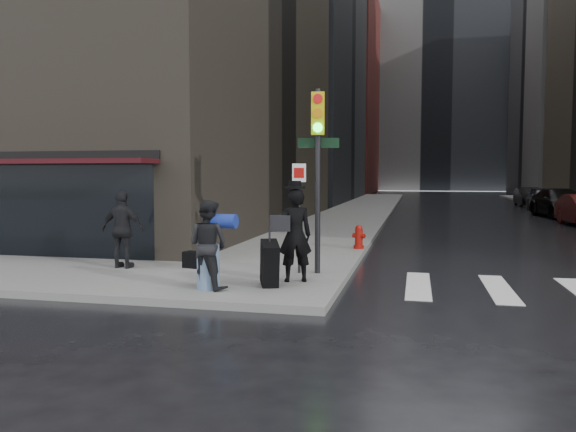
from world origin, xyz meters
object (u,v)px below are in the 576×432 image
object	(u,v)px
traffic_light	(316,155)
parked_car_4	(545,199)
fire_hydrant	(359,238)
man_jeans	(208,245)
parked_car_5	(528,197)
man_overcoat	(290,239)
parked_car_3	(561,203)
man_greycoat	(123,229)

from	to	relation	value
traffic_light	parked_car_4	world-z (taller)	traffic_light
parked_car_4	fire_hydrant	bearing A→B (deg)	-112.40
man_jeans	parked_car_5	size ratio (longest dim) A/B	0.41
man_overcoat	fire_hydrant	size ratio (longest dim) A/B	2.99
man_jeans	parked_car_5	distance (m)	36.17
man_overcoat	traffic_light	xyz separation A→B (m)	(0.33, 1.11, 1.72)
parked_car_3	parked_car_4	xyz separation A→B (m)	(0.34, 5.60, 0.00)
man_overcoat	fire_hydrant	distance (m)	5.62
parked_car_3	man_greycoat	bearing A→B (deg)	-129.87
man_greycoat	fire_hydrant	world-z (taller)	man_greycoat
man_greycoat	fire_hydrant	size ratio (longest dim) A/B	2.59
parked_car_3	parked_car_5	distance (m)	11.20
fire_hydrant	parked_car_3	world-z (taller)	parked_car_3
man_greycoat	fire_hydrant	bearing A→B (deg)	-136.53
man_jeans	parked_car_3	world-z (taller)	man_jeans
traffic_light	parked_car_5	world-z (taller)	traffic_light
parked_car_4	parked_car_5	size ratio (longest dim) A/B	1.11
man_jeans	fire_hydrant	size ratio (longest dim) A/B	2.43
parked_car_4	parked_car_5	world-z (taller)	parked_car_4
man_greycoat	parked_car_5	distance (m)	35.51
man_overcoat	man_jeans	bearing A→B (deg)	13.58
man_greycoat	traffic_light	world-z (taller)	traffic_light
parked_car_4	parked_car_5	bearing A→B (deg)	91.32
man_greycoat	parked_car_5	world-z (taller)	man_greycoat
man_jeans	man_greycoat	bearing A→B (deg)	-18.70
parked_car_3	fire_hydrant	bearing A→B (deg)	-125.22
man_jeans	parked_car_3	bearing A→B (deg)	-102.14
man_jeans	man_overcoat	bearing A→B (deg)	-130.60
man_greycoat	fire_hydrant	xyz separation A→B (m)	(5.00, 4.66, -0.59)
man_overcoat	parked_car_4	size ratio (longest dim) A/B	0.45
fire_hydrant	parked_car_3	bearing A→B (deg)	60.58
man_greycoat	parked_car_5	xyz separation A→B (m)	(14.63, 32.35, -0.37)
parked_car_4	parked_car_5	xyz separation A→B (m)	(-0.01, 5.60, -0.10)
man_jeans	man_greycoat	size ratio (longest dim) A/B	0.94
man_overcoat	parked_car_3	distance (m)	24.24
man_jeans	fire_hydrant	world-z (taller)	man_jeans
man_overcoat	parked_car_4	world-z (taller)	man_overcoat
parked_car_4	parked_car_3	bearing A→B (deg)	-92.32
traffic_light	man_greycoat	bearing A→B (deg)	173.87
fire_hydrant	parked_car_5	size ratio (longest dim) A/B	0.17
man_greycoat	man_overcoat	bearing A→B (deg)	168.72
man_jeans	man_greycoat	distance (m)	3.34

